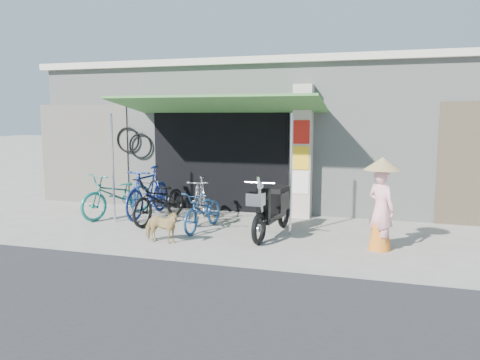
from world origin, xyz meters
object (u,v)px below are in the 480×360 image
(bike_navy, at_px, (203,210))
(street_dog, at_px, (161,226))
(bike_blue, at_px, (148,192))
(bike_silver, at_px, (200,199))
(bike_teal, at_px, (118,195))
(moped, at_px, (273,209))
(bike_black, at_px, (160,199))
(nun, at_px, (381,204))

(bike_navy, bearing_deg, street_dog, -102.00)
(bike_blue, height_order, bike_navy, bike_blue)
(bike_silver, relative_size, bike_navy, 1.06)
(bike_teal, distance_m, moped, 3.82)
(bike_blue, xyz_separation_m, bike_silver, (1.31, -0.07, -0.09))
(moped, bearing_deg, bike_blue, 171.94)
(bike_blue, distance_m, moped, 3.23)
(bike_blue, xyz_separation_m, bike_black, (0.51, -0.41, -0.08))
(bike_black, height_order, bike_navy, bike_black)
(bike_navy, bearing_deg, bike_black, 166.21)
(bike_silver, bearing_deg, bike_black, -169.79)
(bike_silver, xyz_separation_m, nun, (3.81, -1.22, 0.32))
(bike_blue, bearing_deg, bike_teal, -160.17)
(bike_blue, distance_m, bike_silver, 1.31)
(street_dog, xyz_separation_m, nun, (3.82, 0.69, 0.50))
(bike_navy, bearing_deg, bike_blue, 159.60)
(bike_teal, xyz_separation_m, bike_black, (1.16, -0.20, -0.01))
(moped, bearing_deg, street_dog, -140.80)
(bike_blue, xyz_separation_m, bike_navy, (1.67, -0.82, -0.17))
(bike_teal, bearing_deg, nun, 10.73)
(bike_silver, height_order, moped, moped)
(bike_teal, relative_size, moped, 0.97)
(bike_navy, xyz_separation_m, street_dog, (-0.37, -1.16, -0.10))
(bike_silver, relative_size, nun, 1.00)
(bike_teal, bearing_deg, street_dog, -20.88)
(bike_blue, bearing_deg, nun, -12.28)
(bike_teal, distance_m, bike_silver, 1.96)
(bike_teal, distance_m, bike_black, 1.18)
(bike_blue, height_order, bike_silver, bike_blue)
(bike_blue, relative_size, nun, 1.19)
(street_dog, height_order, nun, nun)
(bike_teal, distance_m, street_dog, 2.64)
(nun, bearing_deg, bike_silver, 22.13)
(bike_teal, xyz_separation_m, nun, (5.77, -1.08, 0.30))
(bike_navy, height_order, moped, moped)
(bike_blue, bearing_deg, bike_black, -36.88)
(bike_blue, distance_m, street_dog, 2.38)
(bike_black, bearing_deg, bike_silver, 30.58)
(nun, bearing_deg, bike_teal, 29.29)
(bike_navy, relative_size, street_dog, 2.11)
(bike_black, relative_size, moped, 0.94)
(bike_teal, height_order, nun, nun)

